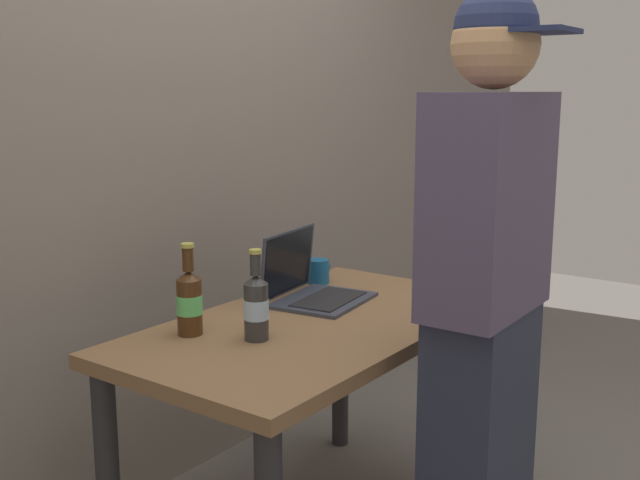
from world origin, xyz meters
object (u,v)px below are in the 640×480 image
object	(u,v)px
person_figure	(484,305)
beer_bottle_amber	(189,300)
beer_bottle_brown	(256,305)
laptop	(311,286)
coffee_mug	(319,271)

from	to	relation	value
person_figure	beer_bottle_amber	bearing A→B (deg)	111.20
beer_bottle_brown	beer_bottle_amber	bearing A→B (deg)	112.28
laptop	beer_bottle_amber	bearing A→B (deg)	172.58
beer_bottle_amber	coffee_mug	bearing A→B (deg)	4.24
beer_bottle_brown	beer_bottle_amber	size ratio (longest dim) A/B	0.97
beer_bottle_brown	coffee_mug	distance (m)	0.68
laptop	person_figure	distance (m)	0.75
beer_bottle_brown	coffee_mug	world-z (taller)	beer_bottle_brown
person_figure	coffee_mug	bearing A→B (deg)	64.05
laptop	beer_bottle_amber	size ratio (longest dim) A/B	1.33
coffee_mug	laptop	bearing A→B (deg)	-150.43
beer_bottle_brown	person_figure	xyz separation A→B (m)	(0.23, -0.59, 0.05)
beer_bottle_brown	person_figure	bearing A→B (deg)	-69.15
person_figure	coffee_mug	distance (m)	0.93
laptop	coffee_mug	world-z (taller)	laptop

